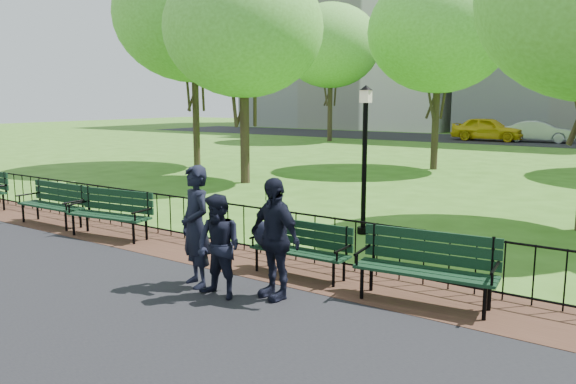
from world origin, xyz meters
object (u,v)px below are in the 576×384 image
Objects in this scene: park_bench_left_a at (112,208)px; sedan_silver at (539,131)px; person_mid at (219,247)px; park_bench_right_a at (427,260)px; tree_far_w at (331,46)px; taxi at (488,129)px; park_bench_main at (285,239)px; tree_near_w at (243,29)px; lamppost at (365,154)px; person_left at (196,226)px; person_right at (274,238)px; tree_far_c at (439,32)px; tree_mid_w at (193,14)px; park_bench_left_b at (54,199)px.

sedan_silver reaches higher than park_bench_left_a.
park_bench_right_a is at bearing 31.69° from person_mid.
tree_far_w is at bearing 116.75° from park_bench_right_a.
taxi is at bearing 99.93° from person_mid.
tree_far_w is at bearing 118.08° from park_bench_main.
park_bench_right_a is 0.27× the size of tree_near_w.
lamppost is 1.68× the size of person_left.
tree_far_w is at bearing 125.94° from taxi.
lamppost reaches higher than person_right.
park_bench_left_a is 15.93m from tree_far_c.
person_left is at bearing -121.98° from park_bench_main.
park_bench_right_a is at bearing -165.82° from taxi.
tree_far_c is at bearing 117.87° from person_right.
sedan_silver is (-2.25, 34.66, -0.05)m from person_mid.
tree_far_c reaches higher than tree_near_w.
lamppost is 0.35× the size of tree_mid_w.
park_bench_right_a is 0.46× the size of sedan_silver.
park_bench_right_a reaches higher than park_bench_left_a.
park_bench_left_a is 0.21× the size of tree_far_w.
person_right is 34.18m from taxi.
person_mid reaches higher than sedan_silver.
tree_mid_w reaches higher than lamppost.
park_bench_left_b is 1.23× the size of person_mid.
person_left is (6.28, -8.97, -4.23)m from tree_near_w.
person_right is (0.65, 0.47, 0.12)m from person_mid.
person_mid is (11.47, -11.53, -5.54)m from tree_mid_w.
person_left is (-3.21, -1.33, 0.32)m from park_bench_right_a.
tree_mid_w is 1.14× the size of tree_far_c.
person_left is at bearing -82.25° from tree_far_c.
park_bench_left_a reaches higher than park_bench_main.
person_right is at bearing -61.05° from tree_far_w.
person_mid is at bearing 5.07° from person_left.
park_bench_left_b is 16.25m from tree_far_c.
park_bench_left_a reaches higher than park_bench_left_b.
tree_mid_w reaches higher than tree_near_w.
sedan_silver is (-2.90, 34.19, -0.17)m from person_right.
tree_far_w is 31.22m from person_left.
tree_far_w is 31.72m from person_mid.
tree_mid_w is at bearing -79.70° from tree_far_w.
tree_far_w is 6.03× the size of person_mid.
person_left is 34.23m from taxi.
tree_near_w is 12.32m from person_right.
tree_near_w is 4.20× the size of person_right.
taxi reaches higher than park_bench_left_b.
lamppost is at bearing 26.11° from park_bench_left_b.
park_bench_left_a is 1.11× the size of person_right.
tree_far_w reaches higher than tree_far_c.
person_left is at bearing -55.01° from tree_near_w.
person_right is at bearing 36.55° from person_mid.
lamppost is at bearing -32.78° from tree_near_w.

